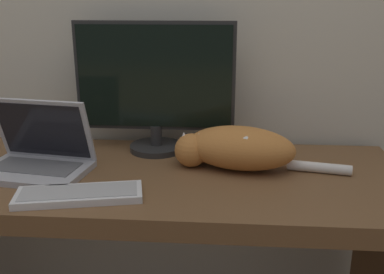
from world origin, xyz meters
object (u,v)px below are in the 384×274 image
object	(u,v)px
laptop	(37,158)
cat	(236,147)
external_keyboard	(79,195)
monitor	(155,86)

from	to	relation	value
laptop	cat	bearing A→B (deg)	15.45
cat	laptop	bearing A→B (deg)	-161.74
external_keyboard	cat	distance (m)	0.50
external_keyboard	cat	bearing A→B (deg)	18.89
laptop	external_keyboard	distance (m)	0.26
external_keyboard	monitor	bearing A→B (deg)	57.95
monitor	cat	distance (m)	0.36
laptop	cat	xyz separation A→B (m)	(0.62, 0.08, 0.02)
laptop	monitor	bearing A→B (deg)	42.66
monitor	cat	size ratio (longest dim) A/B	0.99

